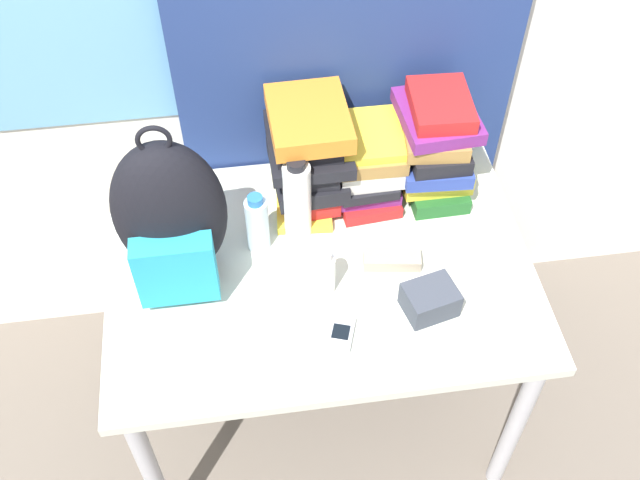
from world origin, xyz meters
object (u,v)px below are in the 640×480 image
(book_stack_left, at_px, (307,154))
(sports_bottle, at_px, (297,200))
(water_bottle, at_px, (257,224))
(backpack, at_px, (171,217))
(sunglasses_case, at_px, (392,260))
(camera_pouch, at_px, (430,300))
(book_stack_right, at_px, (434,145))
(cell_phone, at_px, (341,334))
(sunscreen_bottle, at_px, (325,273))
(book_stack_center, at_px, (365,164))

(book_stack_left, height_order, sports_bottle, book_stack_left)
(sports_bottle, bearing_deg, water_bottle, -162.40)
(backpack, bearing_deg, sunglasses_case, -5.78)
(camera_pouch, bearing_deg, book_stack_left, 120.09)
(backpack, height_order, sunglasses_case, backpack)
(backpack, relative_size, book_stack_left, 1.56)
(backpack, height_order, book_stack_right, backpack)
(water_bottle, bearing_deg, cell_phone, -61.33)
(cell_phone, xyz_separation_m, camera_pouch, (0.23, 0.05, 0.03))
(book_stack_right, xyz_separation_m, sunscreen_bottle, (-0.35, -0.33, -0.09))
(backpack, bearing_deg, book_stack_center, 23.24)
(sunscreen_bottle, relative_size, cell_phone, 1.33)
(sunscreen_bottle, bearing_deg, cell_phone, -82.58)
(book_stack_left, height_order, sunscreen_bottle, book_stack_left)
(sunglasses_case, bearing_deg, book_stack_left, 123.89)
(book_stack_left, bearing_deg, sports_bottle, -109.07)
(book_stack_left, relative_size, camera_pouch, 2.15)
(sports_bottle, bearing_deg, book_stack_left, 70.93)
(book_stack_left, distance_m, sunglasses_case, 0.36)
(book_stack_left, xyz_separation_m, book_stack_right, (0.35, 0.00, -0.01))
(sports_bottle, relative_size, camera_pouch, 1.81)
(book_stack_left, relative_size, sunglasses_case, 2.00)
(sunscreen_bottle, height_order, cell_phone, sunscreen_bottle)
(book_stack_center, distance_m, water_bottle, 0.36)
(sports_bottle, distance_m, camera_pouch, 0.43)
(water_bottle, distance_m, camera_pouch, 0.49)
(backpack, bearing_deg, water_bottle, 15.76)
(sports_bottle, height_order, sunglasses_case, sports_bottle)
(water_bottle, xyz_separation_m, sports_bottle, (0.11, 0.04, 0.04))
(book_stack_center, height_order, camera_pouch, book_stack_center)
(sports_bottle, bearing_deg, camera_pouch, -45.84)
(book_stack_center, height_order, water_bottle, book_stack_center)
(sunglasses_case, bearing_deg, sunscreen_bottle, -163.30)
(water_bottle, bearing_deg, book_stack_left, 46.50)
(cell_phone, height_order, sunglasses_case, sunglasses_case)
(book_stack_left, relative_size, cell_phone, 2.88)
(book_stack_center, distance_m, cell_phone, 0.51)
(water_bottle, distance_m, cell_phone, 0.37)
(book_stack_left, height_order, cell_phone, book_stack_left)
(book_stack_left, relative_size, book_stack_right, 0.99)
(water_bottle, distance_m, sunglasses_case, 0.37)
(sunglasses_case, bearing_deg, cell_phone, -129.86)
(book_stack_left, relative_size, sunscreen_bottle, 2.16)
(book_stack_center, bearing_deg, sunscreen_bottle, -115.66)
(book_stack_left, height_order, sunglasses_case, book_stack_left)
(book_stack_left, distance_m, book_stack_right, 0.35)
(book_stack_center, xyz_separation_m, water_bottle, (-0.32, -0.17, -0.02))
(sports_bottle, xyz_separation_m, sunglasses_case, (0.23, -0.15, -0.11))
(sports_bottle, relative_size, cell_phone, 2.43)
(backpack, bearing_deg, book_stack_right, 17.31)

